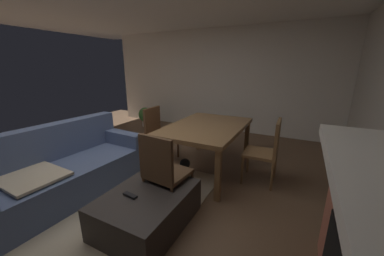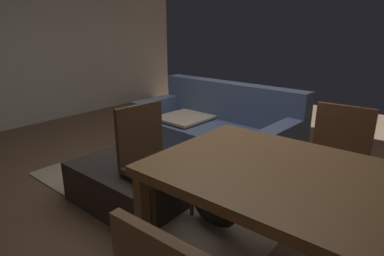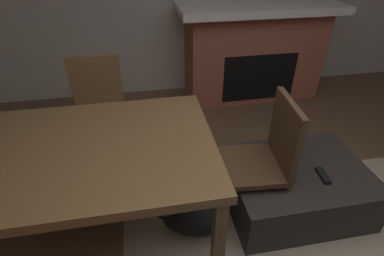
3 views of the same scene
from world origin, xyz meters
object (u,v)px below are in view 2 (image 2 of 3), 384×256
at_px(dining_chair_north, 336,157).
at_px(couch, 215,132).
at_px(ottoman_coffee_table, 132,182).
at_px(dining_table, 292,184).
at_px(tv_remote, 131,155).
at_px(dining_chair_west, 149,156).
at_px(small_dog, 216,210).

bearing_deg(dining_chair_north, couch, 163.70).
bearing_deg(ottoman_coffee_table, couch, 90.91).
bearing_deg(dining_table, ottoman_coffee_table, 178.83).
bearing_deg(tv_remote, dining_chair_west, -12.17).
height_order(ottoman_coffee_table, small_dog, ottoman_coffee_table).
height_order(ottoman_coffee_table, dining_chair_north, dining_chair_north).
height_order(dining_table, small_dog, dining_table).
distance_m(couch, tv_remote, 1.23).
distance_m(couch, small_dog, 1.48).
bearing_deg(small_dog, dining_chair_west, -164.21).
relative_size(ottoman_coffee_table, small_dog, 2.02).
xyz_separation_m(ottoman_coffee_table, dining_table, (1.46, -0.03, 0.48)).
height_order(couch, dining_table, couch).
bearing_deg(dining_chair_west, tv_remote, 161.54).
bearing_deg(dining_chair_west, dining_table, -0.40).
xyz_separation_m(dining_chair_west, small_dog, (0.56, 0.16, -0.36)).
height_order(dining_chair_west, dining_chair_north, same).
distance_m(ottoman_coffee_table, dining_chair_north, 1.75).
distance_m(ottoman_coffee_table, dining_chair_west, 0.43).
bearing_deg(small_dog, dining_table, -15.01).
bearing_deg(tv_remote, dining_chair_north, 32.90).
relative_size(dining_table, dining_chair_west, 1.72).
relative_size(tv_remote, small_dog, 0.32).
bearing_deg(dining_chair_west, couch, 102.08).
xyz_separation_m(ottoman_coffee_table, small_dog, (0.83, 0.14, -0.02)).
distance_m(ottoman_coffee_table, tv_remote, 0.26).
bearing_deg(dining_table, couch, 137.37).
height_order(ottoman_coffee_table, dining_chair_west, dining_chair_west).
relative_size(dining_chair_north, small_dog, 1.87).
xyz_separation_m(couch, dining_table, (1.48, -1.36, 0.35)).
relative_size(tv_remote, dining_chair_west, 0.17).
height_order(ottoman_coffee_table, tv_remote, tv_remote).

